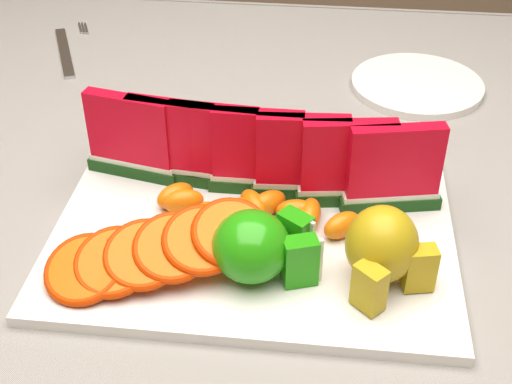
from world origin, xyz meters
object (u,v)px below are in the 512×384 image
(fork, at_px, (67,50))
(pear_cluster, at_px, (383,248))
(platter, at_px, (254,231))
(apple_cluster, at_px, (259,247))
(side_plate, at_px, (417,85))

(fork, bearing_deg, pear_cluster, -45.40)
(pear_cluster, bearing_deg, platter, 152.60)
(platter, relative_size, fork, 2.11)
(apple_cluster, xyz_separation_m, fork, (-0.34, 0.47, -0.04))
(apple_cluster, xyz_separation_m, side_plate, (0.17, 0.41, -0.04))
(side_plate, xyz_separation_m, fork, (-0.52, 0.06, -0.00))
(pear_cluster, relative_size, side_plate, 0.48)
(platter, relative_size, apple_cluster, 3.81)
(apple_cluster, relative_size, fork, 0.55)
(platter, height_order, apple_cluster, apple_cluster)
(platter, height_order, pear_cluster, pear_cluster)
(pear_cluster, height_order, side_plate, pear_cluster)
(apple_cluster, relative_size, side_plate, 0.50)
(pear_cluster, bearing_deg, side_plate, 81.17)
(pear_cluster, relative_size, fork, 0.52)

